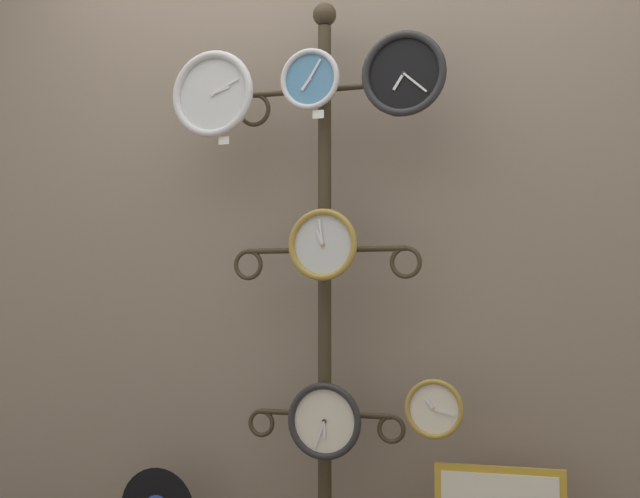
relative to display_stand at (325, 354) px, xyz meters
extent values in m
cube|color=gray|center=(0.00, 0.16, 0.65)|extent=(4.40, 0.04, 2.80)
cylinder|color=#382D1E|center=(0.00, 0.00, 0.21)|extent=(0.05, 0.05, 1.88)
sphere|color=#382D1E|center=(0.00, 0.00, 1.19)|extent=(0.08, 0.08, 0.08)
cylinder|color=#382D1E|center=(-0.13, 0.00, 0.92)|extent=(0.27, 0.02, 0.02)
torus|color=#382D1E|center=(-0.27, 0.00, 0.87)|extent=(0.12, 0.02, 0.12)
cylinder|color=#382D1E|center=(0.13, 0.00, 0.92)|extent=(0.27, 0.02, 0.02)
torus|color=#382D1E|center=(0.27, 0.00, 0.87)|extent=(0.12, 0.02, 0.12)
cylinder|color=#382D1E|center=(-0.14, 0.00, 0.36)|extent=(0.29, 0.02, 0.02)
torus|color=#382D1E|center=(-0.29, 0.00, 0.31)|extent=(0.11, 0.02, 0.11)
cylinder|color=#382D1E|center=(0.14, 0.00, 0.36)|extent=(0.29, 0.02, 0.02)
torus|color=#382D1E|center=(0.29, 0.00, 0.31)|extent=(0.11, 0.02, 0.11)
cylinder|color=#382D1E|center=(-0.12, 0.00, -0.21)|extent=(0.24, 0.02, 0.02)
torus|color=#382D1E|center=(-0.24, 0.00, -0.25)|extent=(0.10, 0.02, 0.10)
cylinder|color=#382D1E|center=(0.12, 0.00, -0.21)|extent=(0.24, 0.02, 0.02)
torus|color=#382D1E|center=(0.24, 0.00, -0.25)|extent=(0.10, 0.02, 0.10)
cylinder|color=silver|center=(-0.38, -0.09, 0.91)|extent=(0.28, 0.02, 0.28)
torus|color=silver|center=(-0.38, -0.10, 0.91)|extent=(0.31, 0.03, 0.31)
cylinder|color=silver|center=(-0.38, -0.10, 0.91)|extent=(0.02, 0.01, 0.02)
cube|color=silver|center=(-0.35, -0.10, 0.92)|extent=(0.07, 0.00, 0.03)
cube|color=silver|center=(-0.33, -0.11, 0.94)|extent=(0.10, 0.00, 0.05)
cylinder|color=#4C84B2|center=(-0.01, -0.10, 0.93)|extent=(0.19, 0.02, 0.19)
torus|color=silver|center=(-0.01, -0.12, 0.93)|extent=(0.21, 0.02, 0.21)
cylinder|color=silver|center=(-0.01, -0.12, 0.93)|extent=(0.01, 0.01, 0.01)
cube|color=silver|center=(-0.03, -0.12, 0.92)|extent=(0.04, 0.00, 0.04)
cube|color=silver|center=(0.01, -0.12, 0.97)|extent=(0.05, 0.00, 0.07)
cylinder|color=black|center=(0.31, -0.10, 0.92)|extent=(0.26, 0.02, 0.26)
torus|color=#262628|center=(0.31, -0.12, 0.92)|extent=(0.29, 0.03, 0.29)
cylinder|color=#262628|center=(0.31, -0.12, 0.92)|extent=(0.02, 0.01, 0.02)
cube|color=silver|center=(0.30, -0.12, 0.90)|extent=(0.04, 0.00, 0.06)
cube|color=silver|center=(0.35, -0.12, 0.89)|extent=(0.08, 0.00, 0.07)
cylinder|color=silver|center=(0.03, -0.10, 0.37)|extent=(0.22, 0.02, 0.22)
torus|color=#A58438|center=(0.03, -0.12, 0.37)|extent=(0.24, 0.02, 0.24)
cylinder|color=#A58438|center=(0.03, -0.12, 0.37)|extent=(0.01, 0.01, 0.01)
cube|color=silver|center=(0.02, -0.12, 0.39)|extent=(0.03, 0.00, 0.05)
cube|color=silver|center=(0.03, -0.12, 0.41)|extent=(0.02, 0.00, 0.09)
cylinder|color=silver|center=(0.03, -0.08, -0.22)|extent=(0.23, 0.02, 0.23)
torus|color=#262628|center=(0.03, -0.10, -0.22)|extent=(0.26, 0.02, 0.26)
cylinder|color=#262628|center=(0.03, -0.10, -0.22)|extent=(0.01, 0.01, 0.01)
cube|color=silver|center=(0.03, -0.10, -0.25)|extent=(0.01, 0.00, 0.06)
cube|color=silver|center=(0.01, -0.10, -0.26)|extent=(0.04, 0.00, 0.09)
cylinder|color=silver|center=(0.40, -0.09, -0.16)|extent=(0.17, 0.02, 0.17)
torus|color=#A58438|center=(0.40, -0.10, -0.16)|extent=(0.19, 0.02, 0.19)
cylinder|color=#A58438|center=(0.40, -0.10, -0.16)|extent=(0.01, 0.01, 0.01)
cube|color=silver|center=(0.39, -0.10, -0.15)|extent=(0.03, 0.00, 0.04)
cube|color=silver|center=(0.43, -0.10, -0.17)|extent=(0.07, 0.00, 0.02)
cube|color=white|center=(-0.34, -0.10, 0.75)|extent=(0.04, 0.00, 0.03)
cube|color=white|center=(0.02, -0.11, 0.81)|extent=(0.04, 0.00, 0.03)
camera|label=1|loc=(0.98, -2.92, 0.17)|focal=50.00mm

